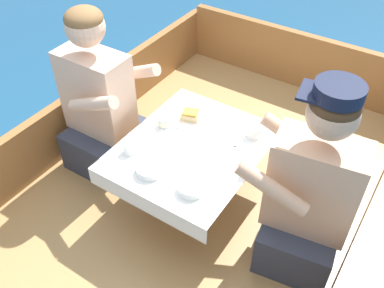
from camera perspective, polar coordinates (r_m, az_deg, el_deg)
name	(u,v)px	position (r m, az deg, el deg)	size (l,w,h in m)	color
ground_plane	(196,224)	(2.80, 0.52, -10.57)	(60.00, 60.00, 0.00)	navy
boat_deck	(196,210)	(2.69, 0.54, -8.73)	(1.92, 2.94, 0.28)	#A87F4C
gunwale_port	(78,117)	(2.92, -14.99, 3.49)	(0.06, 2.94, 0.38)	#936033
gunwale_starboard	(359,247)	(2.27, 21.35, -12.71)	(0.06, 2.94, 0.38)	#936033
bow_coaming	(296,59)	(3.48, 13.73, 10.99)	(1.80, 0.06, 0.44)	#936033
cockpit_table	(192,152)	(2.28, 0.00, -1.14)	(0.70, 0.84, 0.42)	#B2B2B7
person_port	(100,106)	(2.59, -12.19, 4.95)	(0.52, 0.44, 1.03)	#333847
person_starboard	(309,196)	(2.07, 15.34, -6.72)	(0.57, 0.51, 1.05)	#333847
plate_sandwich	(191,119)	(2.43, -0.19, 3.41)	(0.22, 0.22, 0.01)	white
plate_bread	(176,147)	(2.25, -2.16, -0.36)	(0.20, 0.20, 0.01)	white
sandwich	(191,115)	(2.41, -0.19, 3.92)	(0.12, 0.11, 0.05)	#E0BC7F
bowl_port_near	(150,169)	(2.12, -5.67, -3.30)	(0.14, 0.14, 0.04)	white
bowl_starboard_near	(191,188)	(2.02, -0.13, -5.83)	(0.13, 0.13, 0.04)	white
coffee_cup_port	(254,132)	(2.32, 8.25, 1.63)	(0.11, 0.08, 0.06)	white
coffee_cup_starboard	(129,148)	(2.23, -8.39, -0.48)	(0.09, 0.06, 0.06)	white
tin_can	(164,122)	(2.38, -3.82, 2.94)	(0.07, 0.07, 0.05)	silver
utensil_spoon_center	(227,144)	(2.27, 4.67, -0.04)	(0.16, 0.09, 0.01)	silver
utensil_spoon_port	(218,151)	(2.23, 3.42, -0.88)	(0.13, 0.13, 0.01)	silver
utensil_fork_port	(170,115)	(2.46, -2.93, 3.84)	(0.14, 0.13, 0.00)	silver
utensil_spoon_starboard	(237,172)	(2.13, 6.01, -3.80)	(0.04, 0.17, 0.01)	silver
utensil_knife_starboard	(216,127)	(2.38, 3.27, 2.27)	(0.17, 0.04, 0.00)	silver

